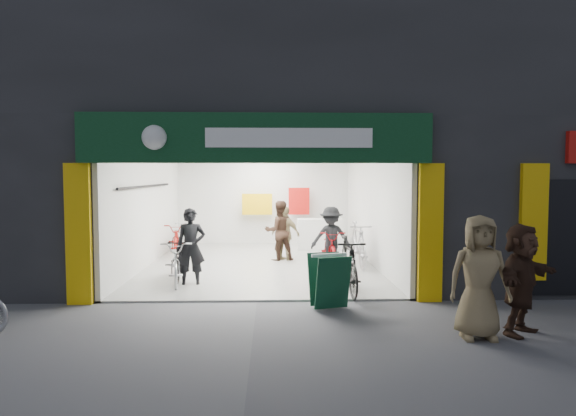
{
  "coord_description": "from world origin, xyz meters",
  "views": [
    {
      "loc": [
        0.28,
        -9.5,
        2.39
      ],
      "look_at": [
        0.64,
        1.5,
        1.67
      ],
      "focal_mm": 32.0,
      "sensor_mm": 36.0,
      "label": 1
    }
  ],
  "objects_px": {
    "pedestrian_near": "(479,277)",
    "sandwich_board": "(329,279)",
    "bike_right_front": "(348,266)",
    "bike_left_front": "(176,262)"
  },
  "relations": [
    {
      "from": "bike_right_front",
      "to": "sandwich_board",
      "type": "xyz_separation_m",
      "value": [
        -0.5,
        -1.1,
        -0.05
      ]
    },
    {
      "from": "bike_right_front",
      "to": "pedestrian_near",
      "type": "distance_m",
      "value": 3.21
    },
    {
      "from": "pedestrian_near",
      "to": "sandwich_board",
      "type": "xyz_separation_m",
      "value": [
        -2.0,
        1.72,
        -0.38
      ]
    },
    {
      "from": "sandwich_board",
      "to": "bike_left_front",
      "type": "bearing_deg",
      "value": 130.74
    },
    {
      "from": "bike_left_front",
      "to": "sandwich_board",
      "type": "bearing_deg",
      "value": -45.59
    },
    {
      "from": "bike_left_front",
      "to": "pedestrian_near",
      "type": "distance_m",
      "value": 6.4
    },
    {
      "from": "pedestrian_near",
      "to": "bike_left_front",
      "type": "bearing_deg",
      "value": 147.22
    },
    {
      "from": "sandwich_board",
      "to": "bike_right_front",
      "type": "bearing_deg",
      "value": 50.77
    },
    {
      "from": "pedestrian_near",
      "to": "sandwich_board",
      "type": "bearing_deg",
      "value": 143.59
    },
    {
      "from": "bike_left_front",
      "to": "bike_right_front",
      "type": "bearing_deg",
      "value": -27.06
    }
  ]
}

